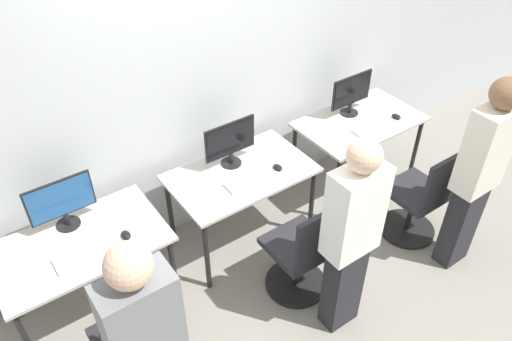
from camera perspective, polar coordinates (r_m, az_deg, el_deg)
The scene contains 18 objects.
ground_plane at distance 4.20m, azimuth 1.10°, elevation -10.33°, with size 20.00×20.00×0.00m, color gray.
wall_back at distance 3.87m, azimuth -5.87°, elevation 11.23°, with size 12.00×0.05×2.80m.
desk_left at distance 3.60m, azimuth -19.27°, elevation -8.67°, with size 1.12×0.68×0.72m.
monitor_left at distance 3.57m, azimuth -21.36°, elevation -3.38°, with size 0.45×0.17×0.38m.
keyboard_left at distance 3.45m, azimuth -18.83°, elevation -9.02°, with size 0.41×0.15×0.02m.
mouse_left at distance 3.48m, azimuth -14.65°, elevation -7.13°, with size 0.06×0.09×0.03m.
desk_center at distance 3.95m, azimuth -1.72°, elevation -1.11°, with size 1.12×0.68×0.72m.
monitor_center at distance 3.87m, azimuth -2.95°, elevation 3.28°, with size 0.45×0.17×0.38m.
keyboard_center at distance 3.82m, azimuth -0.72°, elevation -1.01°, with size 0.41×0.15×0.02m.
mouse_center at distance 3.92m, azimuth 2.50°, elevation 0.37°, with size 0.06×0.09×0.03m.
office_chair_center at distance 3.75m, azimuth 5.34°, elevation -9.69°, with size 0.48×0.48×0.91m.
person_center at distance 3.24m, azimuth 10.81°, elevation -7.22°, with size 0.36×0.21×1.61m.
desk_right at distance 4.65m, azimuth 11.70°, elevation 4.81°, with size 1.12×0.68×0.72m.
monitor_right at distance 4.58m, azimuth 10.86°, elevation 8.69°, with size 0.45×0.17×0.38m.
keyboard_right at distance 4.51m, azimuth 13.35°, elevation 4.77°, with size 0.41×0.15×0.02m.
mouse_right at distance 4.71m, azimuth 15.75°, elevation 5.97°, with size 0.06×0.09×0.03m.
office_chair_right at distance 4.37m, azimuth 18.18°, elevation -3.38°, with size 0.48×0.48×0.91m.
person_right at distance 3.94m, azimuth 24.11°, elevation -0.14°, with size 0.36×0.22×1.67m.
Camera 1 is at (-1.66, -2.21, 3.16)m, focal length 35.00 mm.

